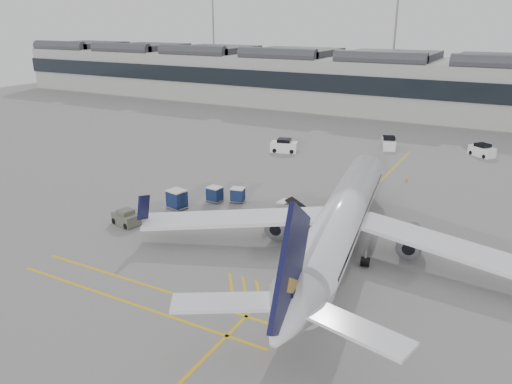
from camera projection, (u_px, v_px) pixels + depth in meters
The scene contains 18 objects.
ground at pixel (206, 234), 46.62m from camera, with size 220.00×220.00×0.00m, color gray.
terminal at pixel (398, 83), 104.16m from camera, with size 200.00×20.45×12.40m.
light_masts at pixel (409, 39), 113.80m from camera, with size 113.00×0.60×25.45m.
apron_markings at pixel (344, 218), 50.38m from camera, with size 0.25×60.00×0.01m, color gold.
airliner_main at pixel (341, 220), 42.03m from camera, with size 34.86×38.36×10.24m.
belt_loader at pixel (293, 213), 49.97m from camera, with size 5.30×2.32×2.11m.
baggage_cart_a at pixel (284, 229), 45.55m from camera, with size 1.64×1.36×1.69m.
baggage_cart_b at pixel (238, 195), 54.49m from camera, with size 1.77×1.57×1.60m.
baggage_cart_c at pixel (215, 194), 54.56m from camera, with size 1.74×1.48×1.70m.
baggage_cart_d at pixel (177, 199), 52.53m from camera, with size 2.24×1.97×2.05m.
ramp_agent_a at pixel (292, 212), 49.31m from camera, with size 0.73×0.48×1.99m, color #F5440C.
ramp_agent_b at pixel (267, 219), 47.73m from camera, with size 0.87×0.68×1.79m, color #E93E0C.
pushback_tug at pixel (126, 218), 48.63m from camera, with size 3.04×2.25×1.53m.
safety_cone_nose at pixel (407, 180), 61.52m from camera, with size 0.34×0.34×0.47m, color #F24C0A.
safety_cone_engine at pixel (400, 243), 44.25m from camera, with size 0.40×0.40×0.55m, color #F24C0A.
service_van_left at pixel (284, 146), 74.83m from camera, with size 4.27×2.89×2.00m.
service_van_mid at pixel (389, 143), 76.61m from camera, with size 2.99×4.16×1.93m.
service_van_right at pixel (482, 150), 72.58m from camera, with size 3.96×3.58×1.85m.
Camera 1 is at (24.51, -35.23, 19.20)m, focal length 35.00 mm.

